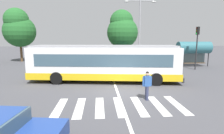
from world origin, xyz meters
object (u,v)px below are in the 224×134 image
traffic_light_far_corner (197,41)px  background_tree_right (122,29)px  parked_car_charcoal (90,57)px  bus_stop_shelter (194,48)px  parked_car_red (73,57)px  parked_car_blue (124,57)px  city_transit_bus (104,63)px  parked_car_black (107,57)px  parked_car_silver (140,57)px  pedestrian_crossing_street (147,84)px  twin_arm_street_lamp (140,26)px  background_tree_left (19,28)px

traffic_light_far_corner → background_tree_right: 12.57m
parked_car_charcoal → background_tree_right: size_ratio=0.55×
traffic_light_far_corner → bus_stop_shelter: (0.97, 2.37, -0.90)m
parked_car_red → parked_car_blue: bearing=-2.2°
city_transit_bus → parked_car_red: 14.12m
parked_car_red → parked_car_black: (5.29, -0.31, 0.00)m
parked_car_black → parked_car_silver: same height
city_transit_bus → parked_car_charcoal: (-1.82, 12.87, -0.82)m
parked_car_charcoal → parked_car_black: (2.63, 0.18, 0.00)m
pedestrian_crossing_street → parked_car_red: pedestrian_crossing_street is taller
pedestrian_crossing_street → twin_arm_street_lamp: (2.30, 12.31, 4.18)m
parked_car_blue → parked_car_silver: same height
background_tree_right → parked_car_silver: bearing=-33.2°
background_tree_right → pedestrian_crossing_street: bearing=-93.2°
pedestrian_crossing_street → background_tree_left: 25.12m
parked_car_blue → bus_stop_shelter: size_ratio=1.06×
parked_car_silver → background_tree_left: (-19.14, 1.27, 4.50)m
parked_car_black → traffic_light_far_corner: 13.08m
city_transit_bus → background_tree_left: 19.83m
parked_car_blue → parked_car_silver: size_ratio=0.99×
parked_car_charcoal → parked_car_blue: 5.43m
parked_car_silver → traffic_light_far_corner: (4.68, -8.16, 2.55)m
pedestrian_crossing_street → parked_car_red: bearing=110.6°
parked_car_silver → bus_stop_shelter: 8.25m
twin_arm_street_lamp → background_tree_left: 18.97m
pedestrian_crossing_street → parked_car_silver: pedestrian_crossing_street is taller
pedestrian_crossing_street → background_tree_left: background_tree_left is taller
city_transit_bus → background_tree_right: bearing=77.0°
bus_stop_shelter → parked_car_black: bearing=153.6°
parked_car_blue → pedestrian_crossing_street: bearing=-93.9°
parked_car_silver → background_tree_right: bearing=146.8°
parked_car_blue → background_tree_right: (-0.11, 2.10, 4.40)m
city_transit_bus → twin_arm_street_lamp: (4.67, 7.44, 3.56)m
city_transit_bus → traffic_light_far_corner: size_ratio=2.55×
parked_car_blue → background_tree_right: 4.88m
parked_car_black → background_tree_left: background_tree_left is taller
traffic_light_far_corner → bus_stop_shelter: size_ratio=1.16×
twin_arm_street_lamp → city_transit_bus: bearing=-122.1°
parked_car_silver → traffic_light_far_corner: size_ratio=0.92×
pedestrian_crossing_street → background_tree_left: size_ratio=0.21×
parked_car_blue → parked_car_silver: 2.67m
background_tree_left → background_tree_right: (16.37, 0.53, -0.09)m
pedestrian_crossing_street → parked_car_blue: (1.23, 17.93, -0.20)m
city_transit_bus → parked_car_blue: size_ratio=2.80×
parked_car_black → parked_car_blue: bearing=-0.0°
city_transit_bus → background_tree_left: background_tree_left is taller
traffic_light_far_corner → pedestrian_crossing_street: bearing=-130.4°
bus_stop_shelter → pedestrian_crossing_street: bearing=-127.5°
twin_arm_street_lamp → bus_stop_shelter: bearing=1.0°
background_tree_left → bus_stop_shelter: bearing=-15.9°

